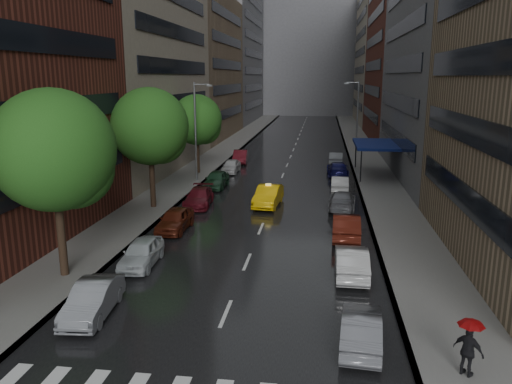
{
  "coord_description": "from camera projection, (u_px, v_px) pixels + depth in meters",
  "views": [
    {
      "loc": [
        3.77,
        -14.79,
        9.66
      ],
      "look_at": [
        0.0,
        13.62,
        3.0
      ],
      "focal_mm": 35.0,
      "sensor_mm": 36.0,
      "label": 1
    }
  ],
  "objects": [
    {
      "name": "parked_cars_right",
      "position": [
        342.0,
        199.0,
        37.36
      ],
      "size": [
        2.27,
        43.3,
        1.54
      ],
      "color": "slate",
      "rests_on": "ground"
    },
    {
      "name": "sidewalk_left",
      "position": [
        225.0,
        150.0,
        66.36
      ],
      "size": [
        4.0,
        140.0,
        0.15
      ],
      "primitive_type": "cube",
      "color": "gray",
      "rests_on": "ground"
    },
    {
      "name": "tree_far",
      "position": [
        197.0,
        120.0,
        49.37
      ],
      "size": [
        5.0,
        5.0,
        7.96
      ],
      "color": "#382619",
      "rests_on": "ground"
    },
    {
      "name": "road",
      "position": [
        293.0,
        152.0,
        65.23
      ],
      "size": [
        14.0,
        140.0,
        0.01
      ],
      "primitive_type": "cube",
      "color": "black",
      "rests_on": "ground"
    },
    {
      "name": "street_lamp_left",
      "position": [
        196.0,
        130.0,
        45.8
      ],
      "size": [
        1.74,
        0.22,
        9.0
      ],
      "color": "gray",
      "rests_on": "sidewalk_left"
    },
    {
      "name": "tree_near",
      "position": [
        54.0,
        151.0,
        23.17
      ],
      "size": [
        5.77,
        5.77,
        9.19
      ],
      "color": "#382619",
      "rests_on": "ground"
    },
    {
      "name": "buildings_right",
      "position": [
        410.0,
        35.0,
        66.37
      ],
      "size": [
        8.05,
        109.1,
        36.0
      ],
      "color": "#937A5B",
      "rests_on": "ground"
    },
    {
      "name": "buildings_left",
      "position": [
        194.0,
        31.0,
        72.01
      ],
      "size": [
        8.0,
        108.0,
        38.0
      ],
      "color": "maroon",
      "rests_on": "ground"
    },
    {
      "name": "ground",
      "position": [
        203.0,
        368.0,
        16.95
      ],
      "size": [
        220.0,
        220.0,
        0.0
      ],
      "primitive_type": "plane",
      "color": "gray",
      "rests_on": "ground"
    },
    {
      "name": "sidewalk_right",
      "position": [
        363.0,
        153.0,
        64.06
      ],
      "size": [
        4.0,
        140.0,
        0.15
      ],
      "primitive_type": "cube",
      "color": "gray",
      "rests_on": "ground"
    },
    {
      "name": "taxi",
      "position": [
        268.0,
        196.0,
        37.96
      ],
      "size": [
        2.05,
        4.88,
        1.57
      ],
      "primitive_type": "imported",
      "rotation": [
        0.0,
        0.0,
        -0.08
      ],
      "color": "yellow",
      "rests_on": "ground"
    },
    {
      "name": "building_far",
      "position": [
        310.0,
        51.0,
        127.26
      ],
      "size": [
        40.0,
        14.0,
        32.0
      ],
      "primitive_type": "cube",
      "color": "slate",
      "rests_on": "ground"
    },
    {
      "name": "awning",
      "position": [
        375.0,
        145.0,
        48.88
      ],
      "size": [
        4.0,
        8.0,
        3.12
      ],
      "color": "navy",
      "rests_on": "sidewalk_right"
    },
    {
      "name": "street_lamp_right",
      "position": [
        357.0,
        118.0,
        58.3
      ],
      "size": [
        1.74,
        0.22,
        9.0
      ],
      "color": "gray",
      "rests_on": "sidewalk_right"
    },
    {
      "name": "ped_red_umbrella",
      "position": [
        469.0,
        343.0,
        16.0
      ],
      "size": [
        1.04,
        0.99,
        2.01
      ],
      "color": "black",
      "rests_on": "sidewalk_right"
    },
    {
      "name": "tree_mid",
      "position": [
        150.0,
        127.0,
        36.0
      ],
      "size": [
        5.61,
        5.61,
        8.94
      ],
      "color": "#382619",
      "rests_on": "ground"
    },
    {
      "name": "parked_cars_left",
      "position": [
        201.0,
        195.0,
        38.61
      ],
      "size": [
        2.22,
        42.01,
        1.5
      ],
      "color": "gray",
      "rests_on": "ground"
    }
  ]
}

